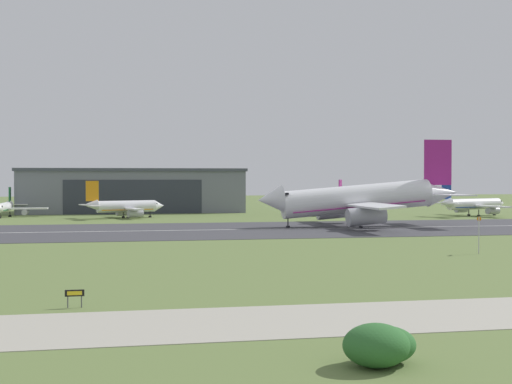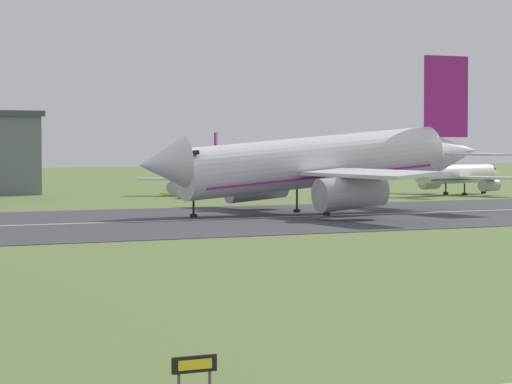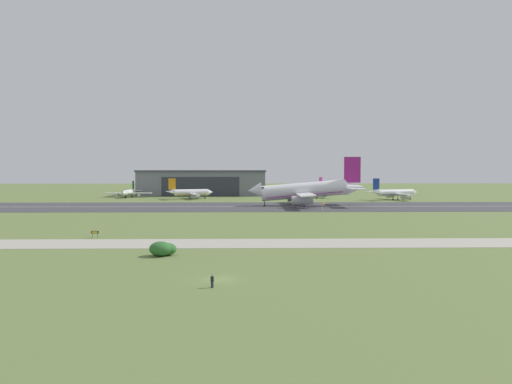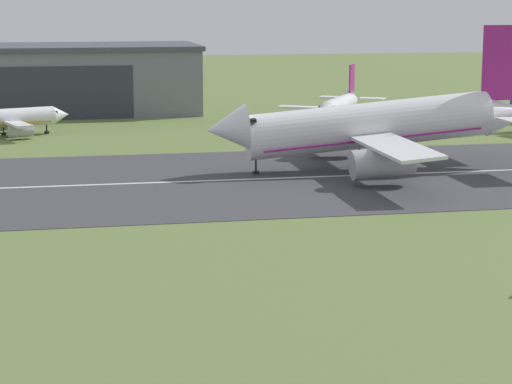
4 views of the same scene
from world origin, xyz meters
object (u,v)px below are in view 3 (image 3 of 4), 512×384
Objects in this scene: windsock_pole at (324,205)px; airplane_landing at (305,191)px; airplane_parked_centre at (129,192)px; airplane_parked_east at (191,193)px; airplane_parked_west at (395,193)px; spectator_left at (212,281)px; airplane_parked_far_east at (313,192)px; runway_sign at (95,233)px; shrub_clump at (163,249)px.

airplane_landing is at bearing 88.83° from windsock_pole.
airplane_parked_centre reaches higher than windsock_pole.
airplane_parked_east is at bearing 116.07° from windsock_pole.
airplane_parked_west reaches higher than airplane_parked_east.
airplane_parked_east reaches higher than spectator_left.
airplane_parked_west is 1.05× the size of airplane_parked_far_east.
airplane_parked_far_east reaches higher than spectator_left.
airplane_parked_far_east is 15.50× the size of runway_sign.
shrub_clump is at bearing -74.90° from airplane_parked_centre.
airplane_parked_far_east reaches higher than airplane_parked_centre.
airplane_parked_centre is 196.30m from spectator_left.
airplane_landing reaches higher than windsock_pole.
shrub_clump is at bearing 113.61° from spectator_left.
windsock_pole is (48.21, -98.56, 1.60)m from airplane_parked_east.
airplane_parked_east is (-49.34, 43.65, -2.90)m from airplane_landing.
windsock_pole is (-11.40, -106.11, 1.55)m from airplane_parked_far_east.
shrub_clump is (44.76, -165.88, -1.41)m from airplane_parked_centre.
airplane_parked_west reaches higher than windsock_pole.
airplane_parked_east is at bearing 138.50° from airplane_landing.
airplane_parked_west is 16.33× the size of runway_sign.
airplane_parked_centre is 14.82× the size of runway_sign.
shrub_clump is at bearing -108.65° from airplane_landing.
airplane_landing is 103.32m from runway_sign.
airplane_parked_west is (45.90, 35.14, -2.62)m from airplane_landing.
windsock_pole is at bearing -91.17° from airplane_landing.
airplane_landing reaches higher than runway_sign.
airplane_parked_west is at bearing -9.58° from airplane_parked_centre.
airplane_parked_east is (-95.24, 8.52, -0.27)m from airplane_parked_west.
spectator_left is (-25.84, -76.96, -3.75)m from windsock_pole.
airplane_parked_far_east reaches higher than airplane_parked_west.
airplane_landing is at bearing 78.45° from spectator_left.
runway_sign is (-5.60, -131.02, -1.90)m from airplane_parked_east.
airplane_parked_west reaches higher than spectator_left.
airplane_parked_centre is at bearing 125.81° from windsock_pole.
airplane_parked_west is 129.32m from airplane_parked_centre.
shrub_clump is 65.11m from windsock_pole.
airplane_parked_west is at bearing -5.11° from airplane_parked_east.
airplane_landing reaches higher than airplane_parked_east.
airplane_parked_east is at bearing 94.67° from shrub_clump.
runway_sign is at bearing -79.50° from airplane_parked_centre.
spectator_left is at bearing -113.57° from airplane_parked_west.
runway_sign is at bearing -92.45° from airplane_parked_east.
airplane_landing is 57.86m from airplane_parked_west.
airplane_parked_centre is 1.01× the size of airplane_parked_east.
windsock_pole is at bearing -96.13° from airplane_parked_far_east.
airplane_parked_centre is (-127.52, 21.52, -0.70)m from airplane_parked_west.
windsock_pole is 62.94m from runway_sign.
airplane_landing is at bearing -101.34° from airplane_parked_far_east.
airplane_parked_west reaches higher than airplane_parked_centre.
shrub_clump is (-47.13, -160.43, -1.88)m from airplane_parked_far_east.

